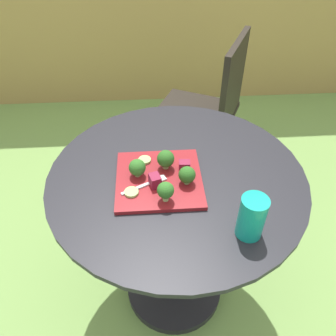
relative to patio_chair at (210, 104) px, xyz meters
name	(u,v)px	position (x,y,z in m)	size (l,w,h in m)	color
ground_plane	(174,288)	(-0.26, -0.80, -0.53)	(12.00, 12.00, 0.00)	#70994C
bamboo_fence	(155,7)	(-0.26, 1.03, 0.22)	(8.00, 0.08, 1.49)	#9E7F47
patio_table	(175,227)	(-0.26, -0.80, -0.06)	(0.86, 0.86, 0.75)	black
patio_chair	(210,104)	(0.00, 0.00, 0.00)	(0.59, 0.59, 0.90)	black
salad_plate	(159,179)	(-0.32, -0.83, 0.23)	(0.28, 0.28, 0.01)	maroon
drinking_glass	(251,219)	(-0.08, -1.05, 0.28)	(0.07, 0.07, 0.13)	#149989
fork	(148,184)	(-0.36, -0.85, 0.24)	(0.15, 0.08, 0.00)	silver
broccoli_floret_0	(137,168)	(-0.39, -0.81, 0.27)	(0.05, 0.05, 0.06)	#99B770
broccoli_floret_1	(166,191)	(-0.31, -0.92, 0.27)	(0.05, 0.05, 0.07)	#99B770
broccoli_floret_2	(166,159)	(-0.30, -0.78, 0.27)	(0.06, 0.06, 0.07)	#99B770
broccoli_floret_3	(187,175)	(-0.24, -0.86, 0.27)	(0.05, 0.05, 0.06)	#99B770
cucumber_slice_0	(145,160)	(-0.37, -0.74, 0.24)	(0.04, 0.04, 0.01)	#8EB766
cucumber_slice_1	(131,192)	(-0.41, -0.89, 0.24)	(0.04, 0.04, 0.01)	#8EB766
beet_chunk_0	(184,166)	(-0.24, -0.79, 0.25)	(0.04, 0.03, 0.04)	maroon
beet_chunk_1	(155,181)	(-0.34, -0.86, 0.25)	(0.04, 0.03, 0.04)	maroon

